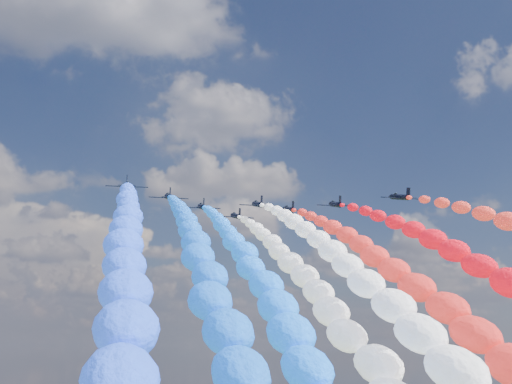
{
  "coord_description": "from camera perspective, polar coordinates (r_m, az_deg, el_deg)",
  "views": [
    {
      "loc": [
        -33.26,
        -160.07,
        65.98
      ],
      "look_at": [
        0.0,
        4.0,
        104.35
      ],
      "focal_mm": 46.99,
      "sensor_mm": 36.0,
      "label": 1
    }
  ],
  "objects": [
    {
      "name": "trail_1",
      "position": [
        107.9,
        -5.53,
        -5.19
      ],
      "size": [
        5.81,
        112.31,
        47.21
      ],
      "primitive_type": null,
      "color": "blue"
    },
    {
      "name": "trail_4",
      "position": [
        133.18,
        2.54,
        -6.69
      ],
      "size": [
        5.81,
        112.31,
        47.21
      ],
      "primitive_type": null,
      "color": "white"
    },
    {
      "name": "jet_4",
      "position": [
        193.26,
        -1.71,
        -2.06
      ],
      "size": [
        10.48,
        13.89,
        5.82
      ],
      "primitive_type": null,
      "rotation": [
        0.23,
        0.0,
        0.06
      ],
      "color": "black"
    },
    {
      "name": "trail_6",
      "position": [
        121.29,
        15.72,
        -5.62
      ],
      "size": [
        5.81,
        112.31,
        47.21
      ],
      "primitive_type": null,
      "color": "red"
    },
    {
      "name": "jet_2",
      "position": [
        180.7,
        -4.64,
        -1.26
      ],
      "size": [
        9.86,
        13.45,
        5.82
      ],
      "primitive_type": null,
      "rotation": [
        0.23,
        0.0,
        -0.01
      ],
      "color": "black"
    },
    {
      "name": "trail_3",
      "position": [
        117.36,
        5.96,
        -5.8
      ],
      "size": [
        5.81,
        112.31,
        47.21
      ],
      "primitive_type": null,
      "color": "white"
    },
    {
      "name": "trail_2",
      "position": [
        119.85,
        -1.42,
        -6.01
      ],
      "size": [
        5.81,
        112.31,
        47.21
      ],
      "primitive_type": null,
      "color": "#156BFF"
    },
    {
      "name": "jet_1",
      "position": [
        169.31,
        -7.47,
        -0.39
      ],
      "size": [
        9.94,
        13.5,
        5.82
      ],
      "primitive_type": null,
      "rotation": [
        0.23,
        0.0,
        0.02
      ],
      "color": "black"
    },
    {
      "name": "trail_5",
      "position": [
        125.05,
        9.57,
        -6.12
      ],
      "size": [
        5.81,
        112.31,
        47.21
      ],
      "primitive_type": null,
      "color": "red"
    },
    {
      "name": "jet_6",
      "position": [
        178.38,
        6.78,
        -1.05
      ],
      "size": [
        10.4,
        13.83,
        5.82
      ],
      "primitive_type": null,
      "rotation": [
        0.23,
        0.0,
        -0.05
      ],
      "color": "black"
    },
    {
      "name": "jet_7",
      "position": [
        172.16,
        12.15,
        -0.42
      ],
      "size": [
        10.39,
        13.82,
        5.82
      ],
      "primitive_type": null,
      "rotation": [
        0.23,
        0.0,
        0.05
      ],
      "color": "black"
    },
    {
      "name": "jet_3",
      "position": [
        177.07,
        0.15,
        -1.06
      ],
      "size": [
        9.91,
        13.48,
        5.82
      ],
      "primitive_type": null,
      "rotation": [
        0.23,
        0.0,
        0.01
      ],
      "color": "black"
    },
    {
      "name": "jet_5",
      "position": [
        183.8,
        2.82,
        -1.48
      ],
      "size": [
        9.77,
        13.38,
        5.82
      ],
      "primitive_type": null,
      "rotation": [
        0.23,
        0.0,
        -0.0
      ],
      "color": "black"
    },
    {
      "name": "jet_0",
      "position": [
        158.9,
        -10.91,
        0.56
      ],
      "size": [
        10.09,
        13.61,
        5.82
      ],
      "primitive_type": null,
      "rotation": [
        0.23,
        0.0,
        -0.03
      ],
      "color": "black"
    },
    {
      "name": "trail_0",
      "position": [
        97.14,
        -10.96,
        -4.16
      ],
      "size": [
        5.81,
        112.31,
        47.21
      ],
      "primitive_type": null,
      "color": "#2753FF"
    }
  ]
}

